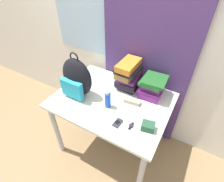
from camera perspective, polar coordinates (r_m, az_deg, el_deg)
ground_plane at (r=2.06m, az=-6.16°, el=-25.01°), size 12.00×12.00×0.00m
wall_back at (r=1.77m, az=8.25°, el=19.30°), size 6.00×0.06×2.50m
curtain_blue at (r=1.67m, az=11.98°, el=17.69°), size 0.91×0.04×2.50m
desk at (r=1.72m, az=0.00°, el=-5.03°), size 1.07×0.80×0.74m
backpack at (r=1.63m, az=-11.48°, el=4.06°), size 0.31×0.18×0.44m
book_stack_left at (r=1.72m, az=5.39°, el=5.21°), size 0.24×0.29×0.29m
book_stack_center at (r=1.69m, az=13.06°, el=1.58°), size 0.24×0.26×0.20m
water_bottle at (r=1.74m, az=1.46°, el=3.77°), size 0.07×0.07×0.20m
sports_bottle at (r=1.71m, az=5.15°, el=3.82°), size 0.08×0.08×0.23m
sunscreen_bottle at (r=1.53m, az=-1.41°, el=-2.83°), size 0.05×0.05×0.17m
cell_phone at (r=1.44m, az=1.82°, el=-10.36°), size 0.06×0.09×0.02m
sunglasses_case at (r=1.61m, az=6.61°, el=-3.41°), size 0.16×0.07×0.04m
camera_pouch at (r=1.42m, az=11.69°, el=-11.26°), size 0.12×0.10×0.06m
wristwatch at (r=1.43m, az=6.27°, el=-11.23°), size 0.04×0.08×0.01m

